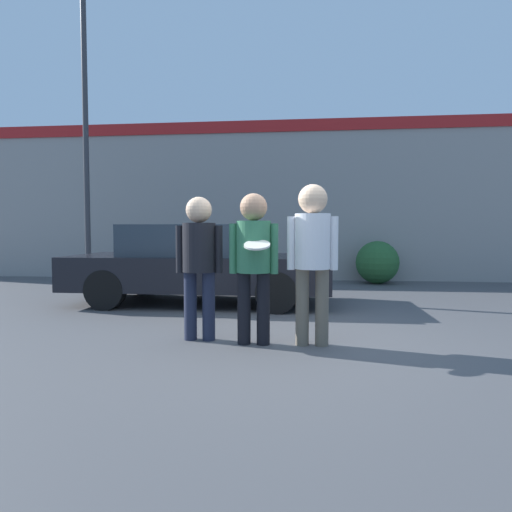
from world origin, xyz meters
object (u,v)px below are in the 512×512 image
at_px(parked_car_near, 200,263).
at_px(street_lamp, 93,101).
at_px(shrub, 377,262).
at_px(person_right, 312,248).
at_px(person_left, 199,254).
at_px(person_middle_with_frisbee, 254,254).

bearing_deg(parked_car_near, street_lamp, 148.84).
distance_m(parked_car_near, shrub, 4.90).
height_order(person_right, shrub, person_right).
xyz_separation_m(person_left, shrub, (2.95, 6.03, -0.50)).
bearing_deg(shrub, person_left, -116.04).
bearing_deg(street_lamp, parked_car_near, -31.16).
height_order(person_right, street_lamp, street_lamp).
bearing_deg(shrub, person_right, -104.87).
bearing_deg(person_right, person_middle_with_frisbee, -177.57).
relative_size(parked_car_near, shrub, 4.35).
bearing_deg(person_left, shrub, 63.96).
distance_m(person_right, parked_car_near, 3.43).
bearing_deg(person_left, person_middle_with_frisbee, -11.58).
relative_size(person_left, person_middle_with_frisbee, 0.99).
height_order(person_left, street_lamp, street_lamp).
relative_size(person_middle_with_frisbee, shrub, 1.65).
distance_m(person_middle_with_frisbee, person_right, 0.66).
height_order(person_left, shrub, person_left).
height_order(parked_car_near, shrub, parked_car_near).
distance_m(person_left, person_right, 1.32).
relative_size(person_right, shrub, 1.74).
xyz_separation_m(person_left, parked_car_near, (-0.63, 2.69, -0.30)).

